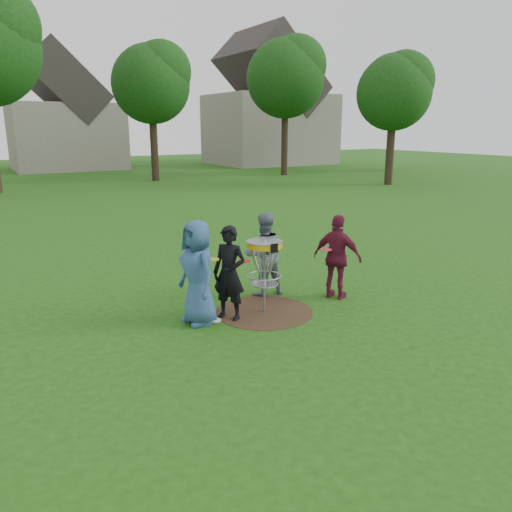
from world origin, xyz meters
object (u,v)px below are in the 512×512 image
player_grey (264,254)px  player_maroon (337,257)px  player_blue (198,273)px  disc_golf_basket (264,259)px  player_black (229,273)px

player_grey → player_maroon: bearing=144.8°
player_blue → disc_golf_basket: 1.26m
player_black → player_grey: size_ratio=0.99×
player_maroon → disc_golf_basket: (-1.64, 0.05, 0.18)m
player_maroon → disc_golf_basket: bearing=59.2°
player_blue → player_grey: (1.76, 0.73, -0.06)m
player_black → player_maroon: 2.34m
player_grey → player_maroon: size_ratio=1.01×
player_grey → player_blue: bearing=26.5°
player_grey → player_maroon: (1.13, -0.92, -0.01)m
player_blue → player_maroon: 2.90m
player_black → player_maroon: player_black is taller
player_black → player_grey: (1.20, 0.83, 0.00)m
player_black → disc_golf_basket: 0.72m
player_black → player_maroon: (2.34, -0.10, -0.00)m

